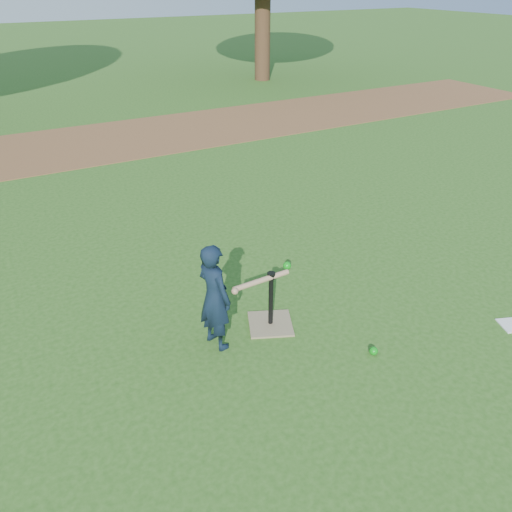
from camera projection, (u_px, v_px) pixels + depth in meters
ground at (292, 343)px, 4.79m from camera, size 80.00×80.00×0.00m
dirt_strip at (100, 142)px, 10.49m from camera, size 24.00×3.00×0.01m
child at (214, 297)px, 4.53m from camera, size 0.34×0.44×1.07m
wiffle_ball_ground at (374, 351)px, 4.63m from camera, size 0.08×0.08×0.08m
batting_tee at (271, 316)px, 4.99m from camera, size 0.57×0.57×0.61m
swing_action at (264, 278)px, 4.71m from camera, size 0.70×0.17×0.11m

